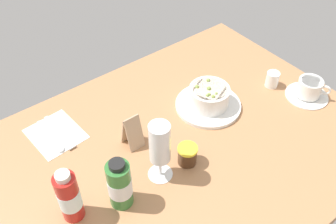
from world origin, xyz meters
TOP-DOWN VIEW (x-y plane):
  - ground_plane at (0.00, 0.00)cm, footprint 110.00×84.00cm
  - porridge_bowl at (-15.81, -7.12)cm, footprint 20.99×20.99cm
  - cutlery_setting at (28.51, -25.62)cm, footprint 15.03×17.25cm
  - coffee_cup at (-45.13, 9.27)cm, footprint 13.92×13.92cm
  - creamer_jug at (-40.06, -1.81)cm, footprint 5.12×4.36cm
  - wine_glass at (12.51, 4.99)cm, footprint 6.74×6.74cm
  - jam_jar at (4.04, 6.10)cm, footprint 5.54×5.54cm
  - sauce_bottle_red at (36.67, 1.73)cm, footprint 5.42×5.42cm
  - sauce_bottle_green at (25.28, 5.73)cm, footprint 6.03×6.03cm
  - menu_card at (12.14, -8.73)cm, footprint 4.94×5.50cm

SIDE VIEW (x-z plane):
  - ground_plane at x=0.00cm, z-range -3.00..0.00cm
  - cutlery_setting at x=28.51cm, z-range -0.19..0.71cm
  - creamer_jug at x=-40.06cm, z-range -0.16..5.72cm
  - coffee_cup at x=-45.13cm, z-range -0.37..6.28cm
  - jam_jar at x=4.04cm, z-range 0.03..5.89cm
  - porridge_bowl at x=-15.81cm, z-range -0.64..7.70cm
  - menu_card at x=12.14cm, z-range -0.05..10.58cm
  - sauce_bottle_green at x=25.28cm, z-range -0.56..14.81cm
  - sauce_bottle_red at x=36.67cm, z-range -0.60..15.71cm
  - wine_glass at x=12.51cm, z-range 2.43..21.13cm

